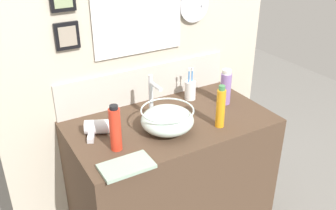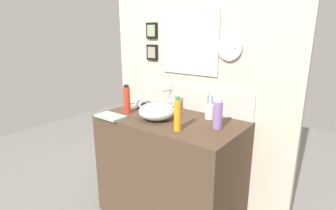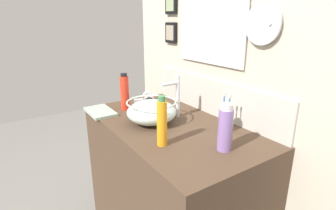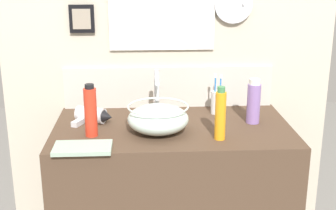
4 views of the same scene
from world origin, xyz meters
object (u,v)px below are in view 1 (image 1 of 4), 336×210
(hair_drier, at_px, (101,127))
(lotion_bottle, at_px, (221,107))
(spray_bottle, at_px, (226,87))
(hand_towel, at_px, (126,166))
(toothbrush_cup, at_px, (190,90))
(glass_bowl_sink, at_px, (167,120))
(faucet, at_px, (152,94))
(soap_dispenser, at_px, (115,129))

(hair_drier, height_order, lotion_bottle, lotion_bottle)
(spray_bottle, relative_size, hand_towel, 0.90)
(hair_drier, distance_m, lotion_bottle, 0.60)
(hair_drier, distance_m, toothbrush_cup, 0.60)
(glass_bowl_sink, height_order, toothbrush_cup, toothbrush_cup)
(hand_towel, bearing_deg, hair_drier, 87.95)
(lotion_bottle, height_order, hand_towel, lotion_bottle)
(faucet, height_order, hair_drier, faucet)
(glass_bowl_sink, relative_size, soap_dispenser, 1.17)
(lotion_bottle, bearing_deg, faucet, 135.23)
(lotion_bottle, bearing_deg, glass_bowl_sink, 159.72)
(toothbrush_cup, bearing_deg, spray_bottle, -46.14)
(faucet, bearing_deg, hair_drier, -177.06)
(faucet, relative_size, toothbrush_cup, 1.22)
(faucet, xyz_separation_m, hand_towel, (-0.31, -0.34, -0.13))
(glass_bowl_sink, height_order, hand_towel, glass_bowl_sink)
(soap_dispenser, bearing_deg, spray_bottle, 9.85)
(glass_bowl_sink, xyz_separation_m, toothbrush_cup, (0.30, 0.25, -0.01))
(hair_drier, bearing_deg, faucet, 2.94)
(faucet, distance_m, spray_bottle, 0.44)
(glass_bowl_sink, distance_m, hair_drier, 0.33)
(toothbrush_cup, xyz_separation_m, lotion_bottle, (-0.04, -0.34, 0.05))
(soap_dispenser, bearing_deg, faucet, 32.56)
(toothbrush_cup, height_order, spray_bottle, spray_bottle)
(hair_drier, bearing_deg, hand_towel, -92.05)
(glass_bowl_sink, height_order, lotion_bottle, lotion_bottle)
(soap_dispenser, xyz_separation_m, hand_towel, (-0.02, -0.15, -0.10))
(hair_drier, height_order, toothbrush_cup, toothbrush_cup)
(glass_bowl_sink, xyz_separation_m, hand_towel, (-0.31, -0.18, -0.06))
(toothbrush_cup, bearing_deg, soap_dispenser, -154.94)
(glass_bowl_sink, relative_size, faucet, 1.10)
(spray_bottle, height_order, lotion_bottle, lotion_bottle)
(lotion_bottle, xyz_separation_m, hand_towel, (-0.56, -0.08, -0.10))
(spray_bottle, bearing_deg, soap_dispenser, -170.15)
(lotion_bottle, distance_m, hand_towel, 0.57)
(glass_bowl_sink, relative_size, hand_towel, 1.16)
(lotion_bottle, bearing_deg, spray_bottle, 46.64)
(glass_bowl_sink, height_order, soap_dispenser, soap_dispenser)
(hair_drier, relative_size, soap_dispenser, 0.87)
(hair_drier, relative_size, toothbrush_cup, 0.99)
(hand_towel, bearing_deg, toothbrush_cup, 35.30)
(soap_dispenser, relative_size, spray_bottle, 1.10)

